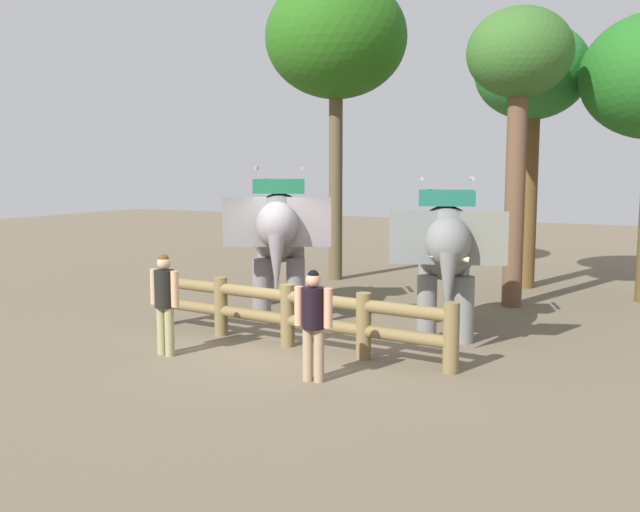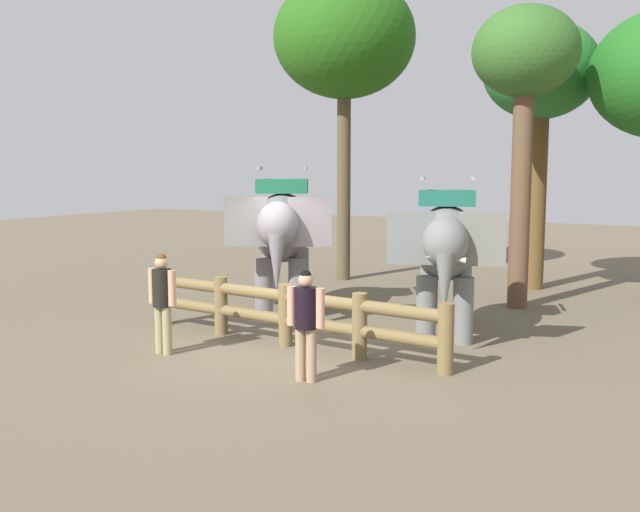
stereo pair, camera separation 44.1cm
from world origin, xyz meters
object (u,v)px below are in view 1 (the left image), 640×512
elephant_center (446,247)px  tourist_woman_in_black (313,317)px  log_fence (288,311)px  elephant_near_left (279,231)px  tree_far_left (336,40)px  tourist_man_in_blue (165,297)px  tree_far_right (532,78)px  tree_deep_back (519,65)px

elephant_center → tourist_woman_in_black: elephant_center is taller
log_fence → elephant_near_left: elephant_near_left is taller
elephant_near_left → tree_far_left: size_ratio=0.44×
tourist_man_in_blue → tree_far_left: (-1.04, 8.32, 5.34)m
elephant_center → tourist_woman_in_black: size_ratio=2.13×
elephant_center → tree_far_right: (0.25, 5.86, 3.57)m
tree_deep_back → tourist_man_in_blue: bearing=-121.0°
tourist_man_in_blue → tree_deep_back: bearing=59.0°
elephant_center → log_fence: bearing=-135.6°
elephant_center → tourist_man_in_blue: elephant_center is taller
tourist_woman_in_black → tree_far_left: tree_far_left is taller
elephant_near_left → tourist_woman_in_black: elephant_near_left is taller
elephant_center → tree_far_left: size_ratio=0.43×
tourist_woman_in_black → elephant_near_left: bearing=126.2°
elephant_near_left → tourist_woman_in_black: bearing=-53.8°
tree_far_left → tree_deep_back: (5.06, -1.64, -1.16)m
elephant_center → tree_deep_back: 4.81m
tourist_man_in_blue → elephant_center: bearing=44.4°
tree_far_left → tree_far_right: size_ratio=1.22×
tourist_woman_in_black → tourist_man_in_blue: tourist_man_in_blue is taller
log_fence → tree_deep_back: (2.58, 5.27, 4.52)m
tourist_woman_in_black → tree_far_left: 10.73m
log_fence → tourist_man_in_blue: tourist_man_in_blue is taller
tree_far_right → tourist_woman_in_black: bearing=-96.1°
log_fence → tree_far_left: bearing=109.8°
tourist_woman_in_black → tourist_man_in_blue: (-2.76, 0.16, 0.03)m
tree_far_right → tree_deep_back: tree_far_right is taller
log_fence → tourist_man_in_blue: bearing=-135.6°
tree_far_left → tree_far_right: (4.81, 0.99, -1.13)m
tourist_woman_in_black → tourist_man_in_blue: size_ratio=0.97×
log_fence → tourist_woman_in_black: (1.32, -1.57, 0.32)m
elephant_center → elephant_near_left: bearing=175.7°
log_fence → tree_deep_back: 7.40m
tree_far_right → log_fence: bearing=-106.4°
log_fence → tree_far_right: (2.33, 7.90, 4.56)m
elephant_center → tree_deep_back: size_ratio=0.54×
tourist_man_in_blue → tree_far_right: tree_far_right is taller
elephant_near_left → tree_far_right: bearing=55.5°
elephant_near_left → tree_deep_back: size_ratio=0.56×
elephant_near_left → tourist_man_in_blue: (0.08, -3.72, -0.75)m
tree_far_right → tree_far_left: bearing=-168.4°
tourist_woman_in_black → tree_far_right: (1.01, 9.47, 4.24)m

